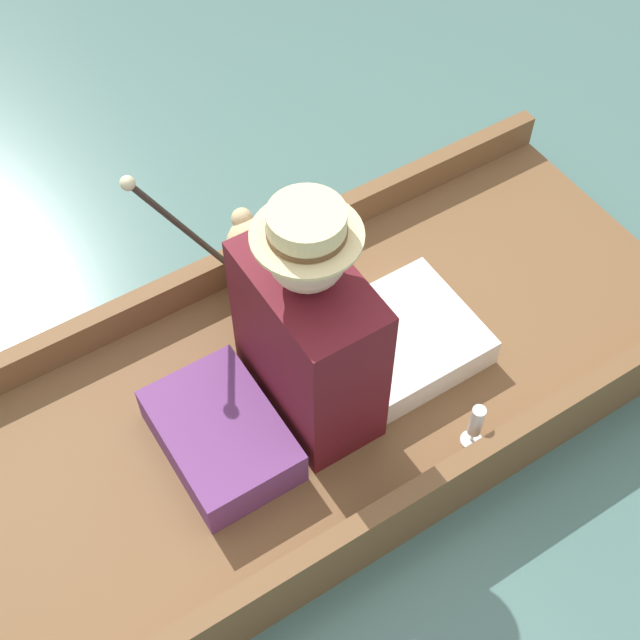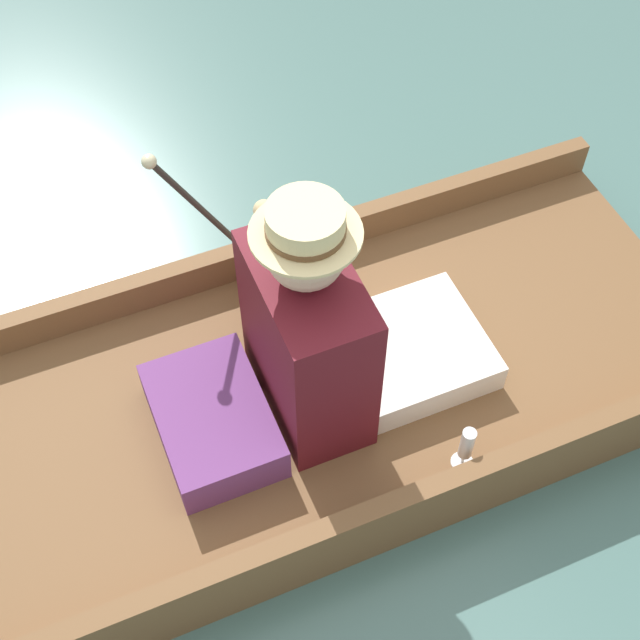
% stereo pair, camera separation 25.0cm
% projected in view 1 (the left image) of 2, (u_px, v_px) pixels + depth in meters
% --- Properties ---
extents(ground_plane, '(16.00, 16.00, 0.00)m').
position_uv_depth(ground_plane, '(314.00, 407.00, 2.95)').
color(ground_plane, '#476B66').
extents(punt_boat, '(1.10, 2.61, 0.27)m').
position_uv_depth(punt_boat, '(314.00, 393.00, 2.88)').
color(punt_boat, brown).
rests_on(punt_boat, ground_plane).
extents(seat_cushion, '(0.46, 0.32, 0.14)m').
position_uv_depth(seat_cushion, '(221.00, 436.00, 2.64)').
color(seat_cushion, '#6B3875').
rests_on(seat_cushion, punt_boat).
extents(seated_person, '(0.47, 0.72, 0.85)m').
position_uv_depth(seated_person, '(329.00, 332.00, 2.58)').
color(seated_person, white).
rests_on(seated_person, punt_boat).
extents(teddy_bear, '(0.31, 0.18, 0.44)m').
position_uv_depth(teddy_bear, '(256.00, 272.00, 2.84)').
color(teddy_bear, tan).
rests_on(teddy_bear, punt_boat).
extents(wine_glass, '(0.07, 0.07, 0.18)m').
position_uv_depth(wine_glass, '(476.00, 423.00, 2.63)').
color(wine_glass, silver).
rests_on(wine_glass, punt_boat).
extents(walking_cane, '(0.04, 0.38, 0.70)m').
position_uv_depth(walking_cane, '(184.00, 229.00, 2.67)').
color(walking_cane, '#2D2823').
rests_on(walking_cane, punt_boat).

